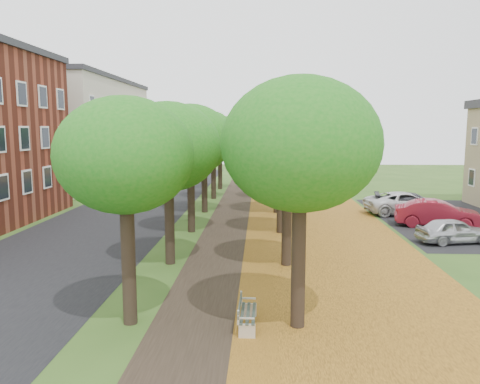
# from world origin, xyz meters

# --- Properties ---
(ground) EXTENTS (120.00, 120.00, 0.00)m
(ground) POSITION_xyz_m (0.00, 0.00, 0.00)
(ground) COLOR #2D4C19
(ground) RESTS_ON ground
(street_asphalt) EXTENTS (8.00, 70.00, 0.01)m
(street_asphalt) POSITION_xyz_m (-7.50, 15.00, 0.00)
(street_asphalt) COLOR black
(street_asphalt) RESTS_ON ground
(footpath) EXTENTS (3.20, 70.00, 0.01)m
(footpath) POSITION_xyz_m (0.00, 15.00, 0.00)
(footpath) COLOR black
(footpath) RESTS_ON ground
(leaf_verge) EXTENTS (7.50, 70.00, 0.01)m
(leaf_verge) POSITION_xyz_m (5.00, 15.00, 0.01)
(leaf_verge) COLOR #B17120
(leaf_verge) RESTS_ON ground
(parking_lot) EXTENTS (9.00, 16.00, 0.01)m
(parking_lot) POSITION_xyz_m (13.50, 16.00, 0.00)
(parking_lot) COLOR black
(parking_lot) RESTS_ON ground
(tree_row_west) EXTENTS (4.14, 34.14, 6.60)m
(tree_row_west) POSITION_xyz_m (-2.20, 15.00, 4.81)
(tree_row_west) COLOR black
(tree_row_west) RESTS_ON ground
(tree_row_east) EXTENTS (4.14, 34.14, 6.60)m
(tree_row_east) POSITION_xyz_m (2.60, 15.00, 4.81)
(tree_row_east) COLOR black
(tree_row_east) RESTS_ON ground
(building_cream) EXTENTS (10.30, 20.30, 10.40)m
(building_cream) POSITION_xyz_m (-17.00, 33.00, 5.21)
(building_cream) COLOR beige
(building_cream) RESTS_ON ground
(bench) EXTENTS (0.49, 1.62, 0.76)m
(bench) POSITION_xyz_m (1.15, -0.11, 0.40)
(bench) COLOR #29332A
(bench) RESTS_ON ground
(car_silver) EXTENTS (3.82, 2.14, 1.23)m
(car_silver) POSITION_xyz_m (11.00, 10.11, 0.61)
(car_silver) COLOR #B8B8BD
(car_silver) RESTS_ON ground
(car_red) EXTENTS (4.91, 2.71, 1.53)m
(car_red) POSITION_xyz_m (11.60, 13.88, 0.77)
(car_red) COLOR maroon
(car_red) RESTS_ON ground
(car_grey) EXTENTS (5.10, 2.88, 1.40)m
(car_grey) POSITION_xyz_m (11.44, 17.88, 0.70)
(car_grey) COLOR #303035
(car_grey) RESTS_ON ground
(car_white) EXTENTS (5.48, 3.07, 1.45)m
(car_white) POSITION_xyz_m (11.00, 17.88, 0.72)
(car_white) COLOR silver
(car_white) RESTS_ON ground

